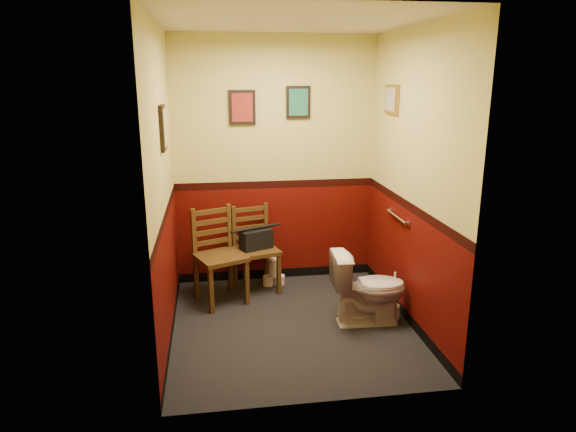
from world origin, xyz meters
name	(u,v)px	position (x,y,z in m)	size (l,w,h in m)	color
floor	(292,325)	(0.00, 0.00, 0.00)	(2.20, 2.40, 0.00)	black
ceiling	(293,21)	(0.00, 0.00, 2.70)	(2.20, 2.40, 0.00)	silver
wall_back	(275,163)	(0.00, 1.20, 1.35)	(2.20, 2.70, 0.00)	#4B0905
wall_front	(321,222)	(0.00, -1.20, 1.35)	(2.20, 2.70, 0.00)	#4B0905
wall_left	(164,189)	(-1.10, 0.00, 1.35)	(2.40, 2.70, 0.00)	#4B0905
wall_right	(412,181)	(1.10, 0.00, 1.35)	(2.40, 2.70, 0.00)	#4B0905
grab_bar	(397,217)	(1.07, 0.25, 0.95)	(0.05, 0.56, 0.06)	silver
framed_print_back_a	(242,107)	(-0.35, 1.18, 1.95)	(0.28, 0.04, 0.36)	black
framed_print_back_b	(298,102)	(0.25, 1.18, 2.00)	(0.26, 0.04, 0.34)	black
framed_print_left	(163,128)	(-1.08, 0.10, 1.85)	(0.04, 0.30, 0.38)	black
framed_print_right	(392,99)	(1.08, 0.60, 2.05)	(0.04, 0.34, 0.28)	olive
toilet	(368,288)	(0.72, -0.04, 0.35)	(0.39, 0.71, 0.69)	white
toilet_brush	(393,311)	(0.99, 0.00, 0.08)	(0.13, 0.13, 0.48)	silver
chair_left	(219,256)	(-0.66, 0.67, 0.49)	(0.60, 0.60, 0.98)	#523818
chair_right	(255,249)	(-0.26, 0.91, 0.46)	(0.53, 0.53, 0.92)	#523818
handbag	(256,239)	(-0.25, 0.86, 0.59)	(0.37, 0.29, 0.24)	black
tp_stack	(274,274)	(-0.05, 0.98, 0.13)	(0.25, 0.15, 0.32)	silver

